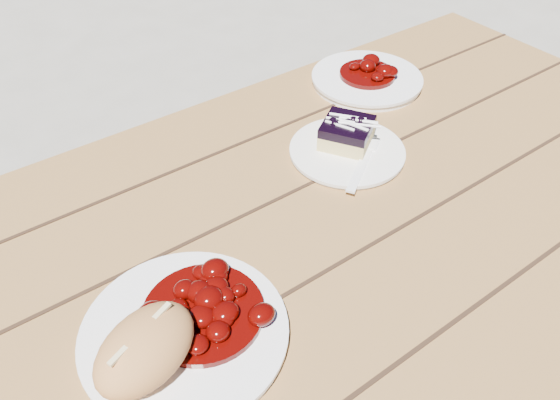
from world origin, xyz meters
TOP-DOWN VIEW (x-y plane):
  - picnic_table at (0.00, -0.00)m, footprint 2.00×1.55m
  - main_plate at (-0.03, -0.06)m, footprint 0.25×0.25m
  - goulash_stew at (0.00, -0.06)m, footprint 0.15×0.15m
  - bread_roll at (-0.08, -0.08)m, footprint 0.15×0.13m
  - dessert_plate at (0.38, 0.11)m, footprint 0.19×0.19m
  - blueberry_cake at (0.39, 0.12)m, footprint 0.11×0.11m
  - fork_dessert at (0.36, 0.05)m, footprint 0.15×0.11m
  - second_plate at (0.58, 0.27)m, footprint 0.22×0.22m
  - second_stew at (0.58, 0.27)m, footprint 0.11×0.11m

SIDE VIEW (x-z plane):
  - picnic_table at x=0.00m, z-range 0.21..0.96m
  - dessert_plate at x=0.38m, z-range 0.75..0.76m
  - main_plate at x=-0.03m, z-range 0.75..0.77m
  - second_plate at x=0.58m, z-range 0.75..0.77m
  - fork_dessert at x=0.36m, z-range 0.76..0.76m
  - blueberry_cake at x=0.39m, z-range 0.76..0.81m
  - goulash_stew at x=0.00m, z-range 0.77..0.81m
  - second_stew at x=0.58m, z-range 0.77..0.81m
  - bread_roll at x=-0.08m, z-range 0.77..0.83m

